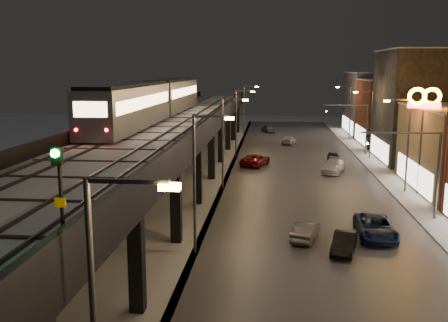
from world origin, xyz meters
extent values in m
cube|color=#46474D|center=(7.50, 35.00, 0.03)|extent=(17.00, 120.00, 0.06)
cube|color=#9FA1A8|center=(17.50, 35.00, 0.07)|extent=(4.00, 120.00, 0.14)
cube|color=#9FA1A8|center=(-6.00, 35.00, 0.03)|extent=(11.00, 120.00, 0.06)
cube|color=black|center=(-6.00, 32.00, 5.80)|extent=(9.00, 100.00, 1.00)
cube|color=black|center=(-2.30, 5.00, 2.65)|extent=(0.70, 0.70, 5.30)
cube|color=black|center=(-6.00, 5.00, 5.15)|extent=(8.00, 0.60, 0.50)
cube|color=black|center=(-9.70, 15.00, 2.65)|extent=(0.70, 0.70, 5.30)
cube|color=black|center=(-2.30, 15.00, 2.65)|extent=(0.70, 0.70, 5.30)
cube|color=black|center=(-6.00, 15.00, 5.15)|extent=(8.00, 0.60, 0.50)
cube|color=black|center=(-9.70, 25.00, 2.65)|extent=(0.70, 0.70, 5.30)
cube|color=black|center=(-2.30, 25.00, 2.65)|extent=(0.70, 0.70, 5.30)
cube|color=black|center=(-6.00, 25.00, 5.15)|extent=(8.00, 0.60, 0.50)
cube|color=black|center=(-9.70, 35.00, 2.65)|extent=(0.70, 0.70, 5.30)
cube|color=black|center=(-2.30, 35.00, 2.65)|extent=(0.70, 0.70, 5.30)
cube|color=black|center=(-6.00, 35.00, 5.15)|extent=(8.00, 0.60, 0.50)
cube|color=black|center=(-9.70, 45.00, 2.65)|extent=(0.70, 0.70, 5.30)
cube|color=black|center=(-2.30, 45.00, 2.65)|extent=(0.70, 0.70, 5.30)
cube|color=black|center=(-6.00, 45.00, 5.15)|extent=(8.00, 0.60, 0.50)
cube|color=black|center=(-9.70, 55.00, 2.65)|extent=(0.70, 0.70, 5.30)
cube|color=black|center=(-2.30, 55.00, 2.65)|extent=(0.70, 0.70, 5.30)
cube|color=black|center=(-6.00, 55.00, 5.15)|extent=(8.00, 0.60, 0.50)
cube|color=black|center=(-9.70, 65.00, 2.65)|extent=(0.70, 0.70, 5.30)
cube|color=black|center=(-2.30, 65.00, 2.65)|extent=(0.70, 0.70, 5.30)
cube|color=black|center=(-6.00, 65.00, 5.15)|extent=(8.00, 0.60, 0.50)
cube|color=black|center=(-9.70, 75.00, 2.65)|extent=(0.70, 0.70, 5.30)
cube|color=black|center=(-2.30, 75.00, 2.65)|extent=(0.70, 0.70, 5.30)
cube|color=black|center=(-6.00, 75.00, 5.15)|extent=(8.00, 0.60, 0.50)
cube|color=#B2B7C1|center=(-6.00, 32.00, 6.38)|extent=(8.40, 100.00, 0.16)
cube|color=#332D28|center=(-9.22, 32.00, 6.54)|extent=(0.08, 98.00, 0.16)
cube|color=#332D28|center=(-7.78, 32.00, 6.54)|extent=(0.08, 98.00, 0.16)
cube|color=#332D28|center=(-4.72, 32.00, 6.54)|extent=(0.08, 98.00, 0.16)
cube|color=#332D28|center=(-3.28, 32.00, 6.54)|extent=(0.08, 98.00, 0.16)
cube|color=black|center=(-6.00, 2.00, 6.49)|extent=(7.80, 0.24, 0.06)
cube|color=black|center=(-6.00, 18.00, 6.49)|extent=(7.80, 0.24, 0.06)
cube|color=black|center=(-6.00, 34.00, 6.49)|extent=(7.80, 0.24, 0.06)
cube|color=black|center=(-6.00, 50.00, 6.49)|extent=(7.80, 0.24, 0.06)
cube|color=black|center=(-6.00, 66.00, 6.49)|extent=(7.80, 0.24, 0.06)
cube|color=black|center=(-1.65, 32.00, 6.85)|extent=(0.30, 100.00, 1.10)
cube|color=black|center=(-10.35, 32.00, 6.85)|extent=(0.30, 100.00, 1.10)
cube|color=beige|center=(17.95, 32.00, 1.60)|extent=(0.10, 12.00, 2.40)
cube|color=#29292B|center=(24.00, 48.00, 7.00)|extent=(12.00, 13.00, 14.00)
cube|color=beige|center=(17.95, 48.00, 1.60)|extent=(0.10, 10.40, 2.40)
cube|color=#B2B7C1|center=(24.00, 48.00, 14.08)|extent=(12.20, 13.20, 0.16)
cube|color=brown|center=(24.00, 62.00, 5.00)|extent=(12.00, 12.00, 10.00)
cube|color=beige|center=(17.95, 62.00, 1.60)|extent=(0.10, 9.60, 2.40)
cube|color=#B2B7C1|center=(24.00, 62.00, 10.08)|extent=(12.20, 12.20, 0.16)
cube|color=#454350|center=(24.00, 76.00, 5.50)|extent=(12.00, 16.00, 11.00)
cube|color=beige|center=(17.95, 76.00, 1.60)|extent=(0.10, 12.80, 2.40)
cube|color=#B2B7C1|center=(24.00, 76.00, 11.08)|extent=(12.20, 16.20, 0.16)
cube|color=#38383A|center=(0.40, -5.00, 8.90)|extent=(2.20, 0.12, 0.12)
cube|color=#FFC34F|center=(1.50, -5.00, 8.78)|extent=(0.55, 0.28, 0.18)
cylinder|color=#38383A|center=(-0.70, 13.00, 4.50)|extent=(0.18, 0.18, 9.00)
cube|color=#38383A|center=(0.40, 13.00, 8.90)|extent=(2.20, 0.12, 0.12)
cube|color=#FFC34F|center=(1.50, 13.00, 8.78)|extent=(0.55, 0.28, 0.18)
cylinder|color=#38383A|center=(-0.70, 31.00, 4.50)|extent=(0.18, 0.18, 9.00)
cube|color=#38383A|center=(0.40, 31.00, 8.90)|extent=(2.20, 0.12, 0.12)
cube|color=#FFC34F|center=(1.50, 31.00, 8.78)|extent=(0.55, 0.28, 0.18)
cylinder|color=#38383A|center=(17.00, 31.00, 4.50)|extent=(0.18, 0.18, 9.00)
cube|color=#38383A|center=(15.90, 31.00, 8.90)|extent=(2.20, 0.12, 0.12)
cube|color=#FFC34F|center=(14.80, 31.00, 8.78)|extent=(0.55, 0.28, 0.18)
cylinder|color=#38383A|center=(-0.70, 49.00, 4.50)|extent=(0.18, 0.18, 9.00)
cube|color=#38383A|center=(0.40, 49.00, 8.90)|extent=(2.20, 0.12, 0.12)
cube|color=#FFC34F|center=(1.50, 49.00, 8.78)|extent=(0.55, 0.28, 0.18)
cylinder|color=#38383A|center=(17.00, 49.00, 4.50)|extent=(0.18, 0.18, 9.00)
cube|color=#38383A|center=(15.90, 49.00, 8.90)|extent=(2.20, 0.12, 0.12)
cube|color=#FFC34F|center=(14.80, 49.00, 8.78)|extent=(0.55, 0.28, 0.18)
cylinder|color=#38383A|center=(-0.70, 67.00, 4.50)|extent=(0.18, 0.18, 9.00)
cube|color=#38383A|center=(0.40, 67.00, 8.90)|extent=(2.20, 0.12, 0.12)
cube|color=#FFC34F|center=(1.50, 67.00, 8.78)|extent=(0.55, 0.28, 0.18)
cylinder|color=#38383A|center=(17.00, 67.00, 4.50)|extent=(0.18, 0.18, 9.00)
cube|color=#38383A|center=(15.90, 67.00, 8.90)|extent=(2.20, 0.12, 0.12)
cube|color=#FFC34F|center=(14.80, 67.00, 8.78)|extent=(0.55, 0.28, 0.18)
cylinder|color=#38383A|center=(17.00, 22.00, 3.50)|extent=(0.20, 0.20, 7.00)
cube|color=#38383A|center=(14.00, 22.00, 6.90)|extent=(6.00, 0.12, 0.12)
imported|color=black|center=(11.50, 22.00, 6.40)|extent=(0.20, 0.16, 1.00)
sphere|color=#0CFF26|center=(11.50, 21.85, 6.15)|extent=(0.18, 0.18, 0.18)
cylinder|color=#38383A|center=(17.00, 52.00, 3.50)|extent=(0.20, 0.20, 7.00)
cube|color=#38383A|center=(14.00, 52.00, 6.90)|extent=(6.00, 0.12, 0.12)
imported|color=black|center=(11.50, 52.00, 6.40)|extent=(0.20, 0.16, 1.00)
sphere|color=#0CFF26|center=(11.50, 51.85, 6.15)|extent=(0.18, 0.18, 0.18)
cube|color=gray|center=(-8.50, 25.97, 8.43)|extent=(3.19, 19.24, 3.63)
cube|color=black|center=(-8.50, 25.97, 10.39)|extent=(2.86, 18.69, 0.27)
cube|color=#FFCC92|center=(-10.10, 25.97, 8.93)|extent=(0.05, 17.59, 0.99)
cube|color=#FFCC92|center=(-6.90, 25.97, 8.93)|extent=(0.05, 17.59, 0.99)
cube|color=gray|center=(-8.50, 45.94, 8.43)|extent=(3.19, 19.24, 3.63)
cube|color=black|center=(-8.50, 45.94, 10.39)|extent=(2.86, 18.69, 0.27)
cube|color=#FFCC92|center=(-10.10, 45.94, 8.93)|extent=(0.05, 17.59, 0.99)
cube|color=#FFCC92|center=(-6.90, 45.94, 8.93)|extent=(0.05, 17.59, 0.99)
cube|color=#FFCC92|center=(-8.50, 16.34, 8.98)|extent=(2.42, 0.05, 1.10)
sphere|color=#FF0C0C|center=(-9.60, 16.32, 7.55)|extent=(0.22, 0.22, 0.22)
sphere|color=#FF0C0C|center=(-7.40, 16.32, 7.55)|extent=(0.22, 0.22, 0.22)
cylinder|color=black|center=(-2.10, -3.46, 8.07)|extent=(0.12, 0.12, 2.89)
cube|color=black|center=(-2.10, -3.58, 9.27)|extent=(0.31, 0.17, 0.53)
sphere|color=#0CFF26|center=(-2.10, -3.70, 9.37)|extent=(0.25, 0.25, 0.25)
cube|color=#E2AC00|center=(-2.10, -3.56, 7.87)|extent=(0.34, 0.04, 0.29)
imported|color=#45474A|center=(6.54, 16.24, 0.64)|extent=(2.35, 4.12, 1.29)
imported|color=maroon|center=(2.17, 42.99, 0.73)|extent=(3.97, 5.78, 1.47)
imported|color=#ACACAC|center=(6.88, 61.47, 0.61)|extent=(2.74, 4.53, 1.23)
imported|color=#545862|center=(3.43, 75.83, 0.73)|extent=(2.91, 4.63, 1.47)
imported|color=black|center=(8.88, 13.99, 0.64)|extent=(2.26, 4.13, 1.29)
imported|color=#142040|center=(11.47, 17.16, 0.76)|extent=(2.65, 5.53, 1.52)
imported|color=#B7B6C5|center=(11.16, 39.60, 0.74)|extent=(3.46, 5.51, 1.49)
imported|color=#11163D|center=(12.04, 46.37, 0.63)|extent=(1.57, 3.72, 1.26)
cylinder|color=#38383A|center=(18.00, 30.28, 4.07)|extent=(0.24, 0.24, 8.14)
cube|color=#FF0C0C|center=(18.00, 30.28, 8.45)|extent=(2.85, 0.25, 0.51)
torus|color=#FFA908|center=(17.34, 30.28, 9.26)|extent=(1.68, 0.65, 1.65)
torus|color=#FFA908|center=(18.66, 30.28, 9.26)|extent=(1.68, 0.65, 1.65)
camera|label=1|loc=(4.09, -17.27, 11.76)|focal=40.00mm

